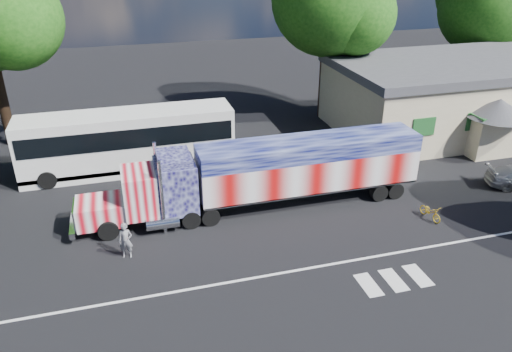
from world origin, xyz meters
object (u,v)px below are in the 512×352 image
object	(u,v)px
semi_truck	(268,173)
tree_ne_a	(330,0)
tree_far_ne	(491,7)
woman	(126,240)
bicycle	(430,212)
coach_bus	(128,141)

from	to	relation	value
semi_truck	tree_ne_a	size ratio (longest dim) A/B	1.39
semi_truck	tree_far_ne	bearing A→B (deg)	32.37
woman	bicycle	size ratio (longest dim) A/B	1.15
tree_far_ne	tree_ne_a	xyz separation A→B (m)	(-17.02, -3.10, 1.50)
coach_bus	tree_far_ne	xyz separation A→B (m)	(32.82, 9.44, 5.62)
tree_far_ne	tree_ne_a	distance (m)	17.36
coach_bus	woman	world-z (taller)	coach_bus
semi_truck	coach_bus	size ratio (longest dim) A/B	1.44
bicycle	tree_ne_a	bearing A→B (deg)	78.59
semi_truck	coach_bus	distance (m)	9.83
bicycle	tree_far_ne	world-z (taller)	tree_far_ne
semi_truck	woman	xyz separation A→B (m)	(-7.67, -2.72, -1.17)
semi_truck	woman	size ratio (longest dim) A/B	10.60
semi_truck	coach_bus	bearing A→B (deg)	134.90
bicycle	tree_far_ne	distance (m)	27.86
semi_truck	tree_far_ne	size ratio (longest dim) A/B	1.55
bicycle	tree_ne_a	world-z (taller)	tree_ne_a
coach_bus	tree_ne_a	bearing A→B (deg)	21.85
bicycle	tree_far_ne	xyz separation A→B (m)	(18.06, 19.96, 7.17)
woman	tree_ne_a	distance (m)	24.44
woman	tree_far_ne	xyz separation A→B (m)	(33.55, 19.13, 6.70)
tree_ne_a	tree_far_ne	bearing A→B (deg)	10.33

